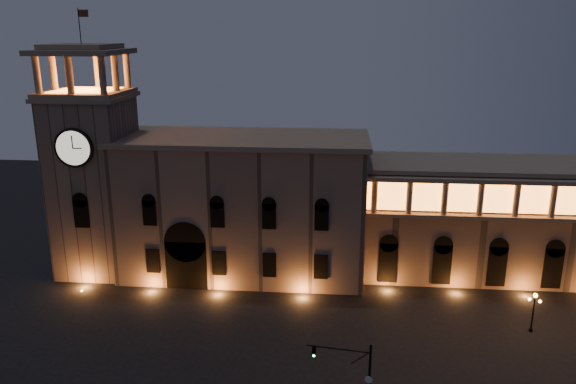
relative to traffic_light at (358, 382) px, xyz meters
name	(u,v)px	position (x,y,z in m)	size (l,w,h in m)	color
ground	(228,369)	(-11.55, 6.29, -3.76)	(160.00, 160.00, 0.00)	black
government_building	(243,206)	(-13.63, 28.23, 5.01)	(30.80, 12.80, 17.60)	#7D6352
clock_tower	(94,176)	(-32.05, 27.27, 8.74)	(9.80, 9.80, 32.40)	#7D6352
colonnade_wing	(516,219)	(20.45, 30.21, 3.57)	(40.60, 11.50, 14.50)	#785E4D
traffic_light	(358,382)	(0.00, 0.00, 0.00)	(5.18, 1.04, 7.16)	black
street_lamp_near	(534,309)	(18.45, 15.72, -1.21)	(1.38, 0.72, 4.28)	black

